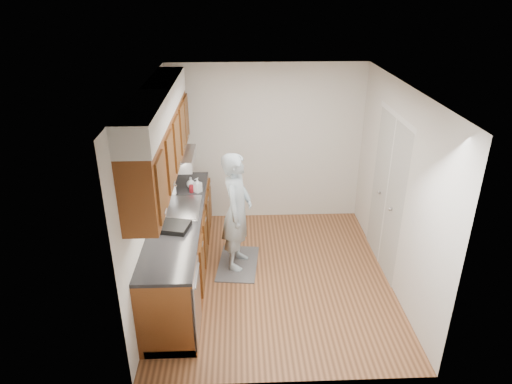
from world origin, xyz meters
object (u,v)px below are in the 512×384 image
soap_bottle_a (172,185)px  soda_can (191,189)px  soap_bottle_b (198,185)px  person (237,204)px  dish_rack (173,227)px  soap_bottle_c (191,182)px

soap_bottle_a → soda_can: 0.28m
soap_bottle_b → soda_can: soap_bottle_b is taller
person → soap_bottle_a: 0.93m
soda_can → soap_bottle_a: bearing=-162.1°
soap_bottle_a → soap_bottle_b: (0.34, 0.09, -0.05)m
soap_bottle_a → soda_can: bearing=17.9°
soap_bottle_b → soap_bottle_a: bearing=-164.5°
person → soda_can: 0.72m
dish_rack → soap_bottle_b: bearing=91.0°
person → soap_bottle_a: bearing=85.3°
soap_bottle_b → soap_bottle_c: bearing=125.9°
soap_bottle_b → soda_can: size_ratio=1.92×
person → soap_bottle_b: size_ratio=8.98×
person → soap_bottle_c: person is taller
soap_bottle_a → dish_rack: soap_bottle_a is taller
soap_bottle_b → soda_can: 0.10m
dish_rack → person: bearing=53.3°
soap_bottle_c → person: bearing=-39.6°
soap_bottle_b → soap_bottle_c: size_ratio=1.31×
person → soap_bottle_b: (-0.53, 0.38, 0.11)m
person → soap_bottle_b: bearing=68.1°
soda_can → dish_rack: (-0.13, -1.01, -0.02)m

